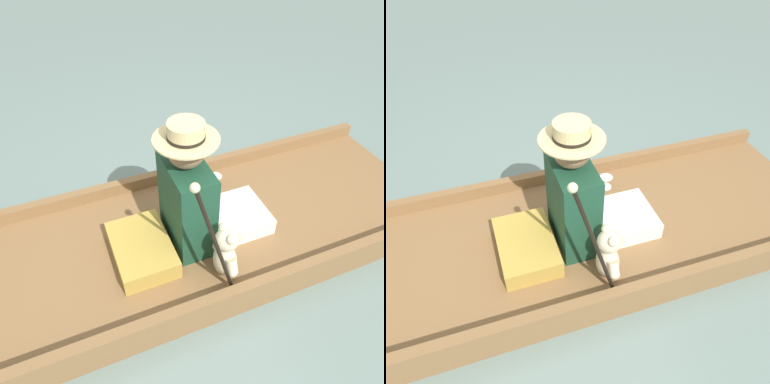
# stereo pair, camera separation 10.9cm
# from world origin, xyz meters

# --- Properties ---
(ground_plane) EXTENTS (16.00, 16.00, 0.00)m
(ground_plane) POSITION_xyz_m (0.00, 0.00, 0.00)
(ground_plane) COLOR slate
(punt_boat) EXTENTS (1.13, 3.23, 0.22)m
(punt_boat) POSITION_xyz_m (0.00, 0.00, 0.07)
(punt_boat) COLOR brown
(punt_boat) RESTS_ON ground_plane
(seat_cushion) EXTENTS (0.46, 0.33, 0.12)m
(seat_cushion) POSITION_xyz_m (0.07, -0.38, 0.19)
(seat_cushion) COLOR #B7933D
(seat_cushion) RESTS_ON punt_boat
(seated_person) EXTENTS (0.40, 0.69, 0.82)m
(seated_person) POSITION_xyz_m (0.03, -0.01, 0.43)
(seated_person) COLOR white
(seated_person) RESTS_ON punt_boat
(teddy_bear) EXTENTS (0.25, 0.15, 0.36)m
(teddy_bear) POSITION_xyz_m (0.35, 0.02, 0.29)
(teddy_bear) COLOR beige
(teddy_bear) RESTS_ON punt_boat
(wine_glass) EXTENTS (0.09, 0.09, 0.09)m
(wine_glass) POSITION_xyz_m (-0.34, 0.29, 0.19)
(wine_glass) COLOR silver
(wine_glass) RESTS_ON punt_boat
(walking_cane) EXTENTS (0.04, 0.26, 0.83)m
(walking_cane) POSITION_xyz_m (0.47, -0.12, 0.61)
(walking_cane) COLOR black
(walking_cane) RESTS_ON punt_boat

